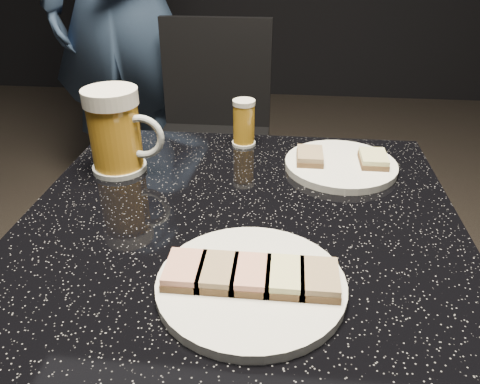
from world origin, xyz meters
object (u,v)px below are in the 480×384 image
object	(u,v)px
plate_large	(251,284)
beer_mug	(116,131)
table	(240,329)
chair	(213,128)
plate_small	(341,165)
patron	(122,2)
beer_tumbler	(244,123)

from	to	relation	value
plate_large	beer_mug	distance (m)	0.42
table	chair	xyz separation A→B (m)	(-0.20, 1.00, -0.01)
table	plate_small	bearing A→B (deg)	48.89
beer_mug	chair	xyz separation A→B (m)	(0.04, 0.85, -0.33)
plate_large	plate_small	distance (m)	0.39
patron	table	bearing A→B (deg)	-64.84
patron	chair	distance (m)	0.62
plate_small	table	bearing A→B (deg)	-131.11
table	beer_mug	xyz separation A→B (m)	(-0.24, 0.15, 0.32)
patron	beer_mug	xyz separation A→B (m)	(0.35, -1.13, -0.07)
plate_large	plate_small	world-z (taller)	same
plate_small	table	size ratio (longest dim) A/B	0.28
plate_small	beer_tumbler	size ratio (longest dim) A/B	2.17
plate_small	beer_tumbler	distance (m)	0.22
beer_mug	chair	distance (m)	0.91
plate_large	table	bearing A→B (deg)	100.79
table	beer_tumbler	world-z (taller)	beer_tumbler
plate_large	beer_tumbler	bearing A→B (deg)	96.64
plate_small	plate_large	bearing A→B (deg)	-111.62
plate_small	patron	size ratio (longest dim) A/B	0.12
table	beer_tumbler	bearing A→B (deg)	94.32
plate_large	plate_small	xyz separation A→B (m)	(0.14, 0.36, 0.00)
table	beer_mug	distance (m)	0.43
plate_large	plate_small	bearing A→B (deg)	68.38
plate_small	beer_mug	distance (m)	0.43
plate_large	beer_tumbler	xyz separation A→B (m)	(-0.05, 0.46, 0.04)
plate_large	chair	distance (m)	1.21
plate_large	beer_tumbler	distance (m)	0.46
table	plate_large	bearing A→B (deg)	-79.21
table	beer_mug	size ratio (longest dim) A/B	4.75
patron	chair	xyz separation A→B (m)	(0.39, -0.28, -0.40)
beer_tumbler	beer_mug	bearing A→B (deg)	-147.03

